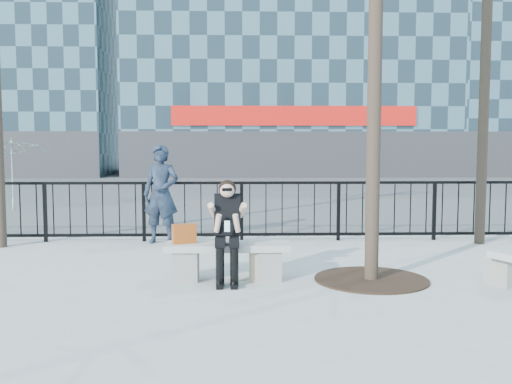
{
  "coord_description": "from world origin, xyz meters",
  "views": [
    {
      "loc": [
        0.15,
        -7.47,
        1.82
      ],
      "look_at": [
        0.4,
        0.8,
        1.1
      ],
      "focal_mm": 40.0,
      "sensor_mm": 36.0,
      "label": 1
    }
  ],
  "objects": [
    {
      "name": "ground",
      "position": [
        0.0,
        0.0,
        0.0
      ],
      "size": [
        120.0,
        120.0,
        0.0
      ],
      "primitive_type": "plane",
      "color": "#9C9B96",
      "rests_on": "ground"
    },
    {
      "name": "street_surface",
      "position": [
        0.0,
        15.0,
        0.0
      ],
      "size": [
        60.0,
        23.0,
        0.01
      ],
      "primitive_type": "cube",
      "color": "#474747",
      "rests_on": "ground"
    },
    {
      "name": "railing",
      "position": [
        0.0,
        3.0,
        0.55
      ],
      "size": [
        14.0,
        0.06,
        1.1
      ],
      "color": "black",
      "rests_on": "ground"
    },
    {
      "name": "tree_grate",
      "position": [
        1.9,
        -0.1,
        0.01
      ],
      "size": [
        1.5,
        1.5,
        0.02
      ],
      "primitive_type": "cylinder",
      "color": "black",
      "rests_on": "ground"
    },
    {
      "name": "bench_main",
      "position": [
        0.0,
        0.0,
        0.3
      ],
      "size": [
        1.65,
        0.46,
        0.49
      ],
      "color": "slate",
      "rests_on": "ground"
    },
    {
      "name": "seated_woman",
      "position": [
        0.0,
        -0.16,
        0.67
      ],
      "size": [
        0.5,
        0.64,
        1.34
      ],
      "color": "black",
      "rests_on": "ground"
    },
    {
      "name": "handbag",
      "position": [
        -0.58,
        0.02,
        0.62
      ],
      "size": [
        0.34,
        0.23,
        0.25
      ],
      "primitive_type": "cube",
      "rotation": [
        0.0,
        0.0,
        0.31
      ],
      "color": "#A04613",
      "rests_on": "bench_main"
    },
    {
      "name": "shopping_bag",
      "position": [
        0.5,
        -0.07,
        0.19
      ],
      "size": [
        0.42,
        0.19,
        0.39
      ],
      "primitive_type": "cube",
      "rotation": [
        0.0,
        0.0,
        0.1
      ],
      "color": "#CBB28F",
      "rests_on": "ground"
    },
    {
      "name": "standing_man",
      "position": [
        -1.25,
        2.8,
        0.89
      ],
      "size": [
        0.73,
        0.56,
        1.78
      ],
      "primitive_type": "imported",
      "rotation": [
        0.0,
        0.0,
        -0.21
      ],
      "color": "black",
      "rests_on": "ground"
    },
    {
      "name": "vendor_umbrella",
      "position": [
        -5.89,
        7.84,
        0.98
      ],
      "size": [
        2.44,
        2.47,
        1.95
      ],
      "primitive_type": "imported",
      "rotation": [
        0.0,
        0.0,
        0.16
      ],
      "color": "#C6D42F",
      "rests_on": "ground"
    }
  ]
}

